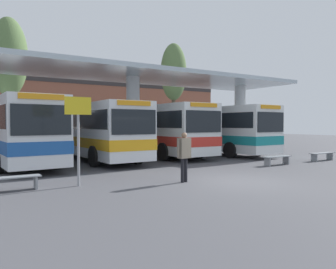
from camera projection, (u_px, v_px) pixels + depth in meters
ground_plane at (237, 181)px, 12.11m from camera, size 100.00×100.00×0.00m
townhouse_backdrop at (60, 97)px, 34.20m from camera, size 40.00×0.58×8.46m
station_canopy at (133, 84)px, 19.40m from camera, size 22.37×6.02×5.17m
transit_bus_left_bay at (14, 129)px, 17.71m from camera, size 3.14×12.33×3.32m
transit_bus_center_bay at (95, 129)px, 19.40m from camera, size 2.79×10.50×3.22m
transit_bus_right_bay at (153, 128)px, 22.14m from camera, size 3.01×10.88×3.28m
transit_bus_far_right_bay at (210, 128)px, 23.65m from camera, size 3.12×10.84×3.26m
waiting_bench_near_pillar at (277, 158)px, 16.84m from camera, size 1.78×0.44×0.46m
waiting_bench_mid_platform at (15, 180)px, 10.34m from camera, size 1.51×0.44×0.46m
waiting_bench_far_platform at (322, 155)px, 18.89m from camera, size 1.89×0.44×0.46m
info_sign_platform at (78, 123)px, 11.11m from camera, size 0.90×0.09×3.04m
pedestrian_waiting at (184, 152)px, 11.87m from camera, size 0.67×0.34×1.81m
poplar_tree_behind_left at (174, 73)px, 32.19m from camera, size 2.55×2.55×10.05m
poplar_tree_behind_right at (9, 58)px, 22.90m from camera, size 2.53×2.53×9.60m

